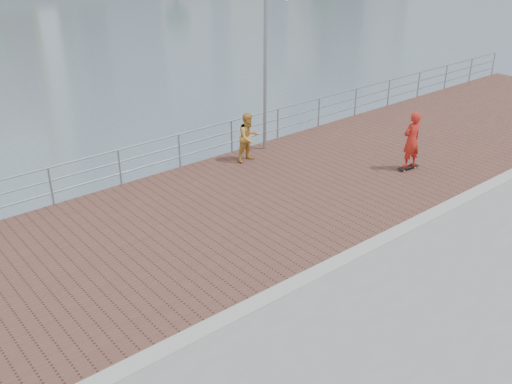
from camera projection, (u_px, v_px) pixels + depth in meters
water at (310, 346)px, 13.43m from camera, size 400.00×400.00×0.00m
brick_lane at (217, 216)px, 15.06m from camera, size 40.00×6.80×0.02m
curb at (314, 274)px, 12.55m from camera, size 40.00×0.40×0.06m
guardrail at (150, 155)px, 17.13m from camera, size 39.06×0.06×1.13m
street_lamp at (274, 31)px, 17.42m from camera, size 0.41×1.19×5.61m
skateboard at (408, 167)px, 17.80m from camera, size 0.75×0.28×0.08m
skateboarder at (412, 140)px, 17.41m from camera, size 0.70×0.51×1.77m
bystander at (249, 137)px, 18.13m from camera, size 0.79×0.62×1.59m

